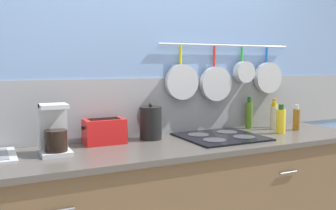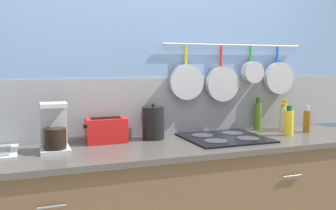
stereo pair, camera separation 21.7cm
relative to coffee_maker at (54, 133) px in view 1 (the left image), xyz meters
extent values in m
cube|color=#7293C6|center=(0.68, 0.29, 0.27)|extent=(7.20, 0.06, 2.60)
cube|color=gray|center=(0.68, 0.28, 0.09)|extent=(7.20, 0.07, 0.41)
cylinder|color=#B7BABF|center=(1.34, 0.23, 0.53)|extent=(1.16, 0.02, 0.02)
cylinder|color=gold|center=(0.94, 0.23, 0.46)|extent=(0.02, 0.02, 0.13)
cylinder|color=#B7BABF|center=(0.94, 0.21, 0.26)|extent=(0.26, 0.04, 0.26)
cylinder|color=red|center=(1.22, 0.23, 0.45)|extent=(0.02, 0.02, 0.15)
cylinder|color=#B7BABF|center=(1.22, 0.21, 0.24)|extent=(0.26, 0.05, 0.26)
cylinder|color=green|center=(1.48, 0.23, 0.47)|extent=(0.02, 0.02, 0.11)
cylinder|color=#B7BABF|center=(1.48, 0.20, 0.33)|extent=(0.17, 0.07, 0.17)
cylinder|color=#1959B2|center=(1.73, 0.23, 0.46)|extent=(0.02, 0.02, 0.12)
cylinder|color=#B7BABF|center=(1.73, 0.21, 0.28)|extent=(0.25, 0.05, 0.25)
cylinder|color=slate|center=(1.41, -0.39, -0.31)|extent=(0.14, 0.01, 0.01)
cube|color=#4C4742|center=(0.68, -0.07, -0.14)|extent=(2.94, 0.64, 0.03)
cube|color=#B7BABF|center=(0.00, -0.02, -0.11)|extent=(0.17, 0.19, 0.02)
cube|color=#B7BABF|center=(0.00, 0.04, 0.02)|extent=(0.15, 0.07, 0.29)
cylinder|color=black|center=(0.00, -0.05, -0.04)|extent=(0.13, 0.13, 0.12)
cube|color=#B7BABF|center=(0.00, 0.00, 0.15)|extent=(0.15, 0.14, 0.02)
cube|color=red|center=(0.33, 0.14, -0.04)|extent=(0.26, 0.16, 0.16)
cube|color=black|center=(0.33, 0.11, 0.04)|extent=(0.19, 0.03, 0.00)
cube|color=black|center=(0.33, 0.17, 0.04)|extent=(0.19, 0.03, 0.00)
cube|color=black|center=(0.20, 0.14, -0.01)|extent=(0.02, 0.02, 0.02)
cylinder|color=black|center=(0.66, 0.14, -0.01)|extent=(0.15, 0.15, 0.22)
sphere|color=black|center=(0.66, 0.14, 0.12)|extent=(0.02, 0.02, 0.02)
cube|color=black|center=(1.12, -0.02, -0.11)|extent=(0.54, 0.51, 0.01)
cylinder|color=#38383D|center=(1.00, -0.13, -0.11)|extent=(0.15, 0.15, 0.00)
cylinder|color=#38383D|center=(1.24, -0.13, -0.11)|extent=(0.15, 0.15, 0.00)
cylinder|color=#38383D|center=(1.00, 0.08, -0.11)|extent=(0.15, 0.15, 0.00)
cylinder|color=#38383D|center=(1.24, 0.08, -0.11)|extent=(0.15, 0.15, 0.00)
cylinder|color=#4C721E|center=(1.54, 0.20, -0.02)|extent=(0.06, 0.06, 0.21)
cylinder|color=#194C19|center=(1.54, 0.20, 0.11)|extent=(0.03, 0.03, 0.05)
cylinder|color=yellow|center=(1.61, -0.08, -0.03)|extent=(0.07, 0.07, 0.18)
cylinder|color=#194C19|center=(1.61, -0.08, 0.08)|extent=(0.04, 0.04, 0.04)
cylinder|color=#BFB799|center=(1.68, 0.08, -0.03)|extent=(0.06, 0.06, 0.18)
cylinder|color=#B28C19|center=(1.68, 0.08, 0.08)|extent=(0.03, 0.03, 0.04)
cylinder|color=yellow|center=(1.75, 0.15, -0.02)|extent=(0.06, 0.06, 0.19)
cylinder|color=#B28C19|center=(1.75, 0.15, 0.09)|extent=(0.03, 0.03, 0.04)
cylinder|color=#8C5919|center=(1.82, -0.03, -0.04)|extent=(0.05, 0.05, 0.16)
cylinder|color=beige|center=(1.82, -0.03, 0.06)|extent=(0.03, 0.03, 0.04)
camera|label=1|loc=(-0.34, -2.17, 0.39)|focal=40.00mm
camera|label=2|loc=(-0.14, -2.26, 0.39)|focal=40.00mm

